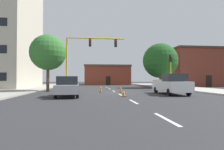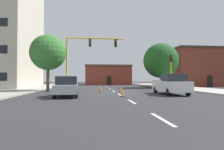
{
  "view_description": "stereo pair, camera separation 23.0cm",
  "coord_description": "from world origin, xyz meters",
  "px_view_note": "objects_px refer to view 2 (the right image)",
  "views": [
    {
      "loc": [
        -2.84,
        -20.93,
        1.52
      ],
      "look_at": [
        -0.07,
        3.86,
        2.04
      ],
      "focal_mm": 30.36,
      "sensor_mm": 36.0,
      "label": 1
    },
    {
      "loc": [
        -2.61,
        -20.95,
        1.52
      ],
      "look_at": [
        -0.07,
        3.86,
        2.04
      ],
      "focal_mm": 30.36,
      "sensor_mm": 36.0,
      "label": 2
    }
  ],
  "objects_px": {
    "traffic_cone_roadside_a": "(123,93)",
    "traffic_cone_roadside_b": "(120,89)",
    "traffic_cone_roadside_c": "(101,89)",
    "pickup_truck_white": "(171,84)",
    "traffic_signal_gantry": "(75,74)",
    "tree_left_near": "(48,53)",
    "traffic_light_pole_right": "(171,64)",
    "sedan_silver_near_left": "(67,86)",
    "tree_right_mid": "(161,61)"
  },
  "relations": [
    {
      "from": "traffic_signal_gantry",
      "to": "tree_left_near",
      "type": "height_order",
      "value": "tree_left_near"
    },
    {
      "from": "traffic_cone_roadside_c",
      "to": "tree_right_mid",
      "type": "bearing_deg",
      "value": 42.36
    },
    {
      "from": "traffic_signal_gantry",
      "to": "tree_left_near",
      "type": "distance_m",
      "value": 4.1
    },
    {
      "from": "traffic_cone_roadside_a",
      "to": "traffic_cone_roadside_c",
      "type": "bearing_deg",
      "value": 106.27
    },
    {
      "from": "traffic_signal_gantry",
      "to": "tree_left_near",
      "type": "relative_size",
      "value": 1.2
    },
    {
      "from": "sedan_silver_near_left",
      "to": "traffic_signal_gantry",
      "type": "bearing_deg",
      "value": 90.4
    },
    {
      "from": "sedan_silver_near_left",
      "to": "tree_right_mid",
      "type": "bearing_deg",
      "value": 46.97
    },
    {
      "from": "pickup_truck_white",
      "to": "sedan_silver_near_left",
      "type": "relative_size",
      "value": 1.18
    },
    {
      "from": "tree_right_mid",
      "to": "tree_left_near",
      "type": "bearing_deg",
      "value": -155.31
    },
    {
      "from": "traffic_light_pole_right",
      "to": "traffic_cone_roadside_b",
      "type": "height_order",
      "value": "traffic_light_pole_right"
    },
    {
      "from": "traffic_cone_roadside_a",
      "to": "traffic_signal_gantry",
      "type": "bearing_deg",
      "value": 120.06
    },
    {
      "from": "traffic_signal_gantry",
      "to": "traffic_cone_roadside_a",
      "type": "relative_size",
      "value": 13.63
    },
    {
      "from": "tree_right_mid",
      "to": "traffic_cone_roadside_c",
      "type": "relative_size",
      "value": 9.71
    },
    {
      "from": "tree_right_mid",
      "to": "sedan_silver_near_left",
      "type": "distance_m",
      "value": 20.72
    },
    {
      "from": "tree_right_mid",
      "to": "traffic_cone_roadside_c",
      "type": "xyz_separation_m",
      "value": [
        -10.77,
        -9.82,
        -4.28
      ]
    },
    {
      "from": "traffic_cone_roadside_b",
      "to": "traffic_cone_roadside_c",
      "type": "height_order",
      "value": "traffic_cone_roadside_c"
    },
    {
      "from": "traffic_cone_roadside_c",
      "to": "sedan_silver_near_left",
      "type": "bearing_deg",
      "value": -121.68
    },
    {
      "from": "traffic_cone_roadside_a",
      "to": "traffic_cone_roadside_b",
      "type": "relative_size",
      "value": 0.84
    },
    {
      "from": "tree_left_near",
      "to": "traffic_cone_roadside_b",
      "type": "height_order",
      "value": "tree_left_near"
    },
    {
      "from": "tree_right_mid",
      "to": "sedan_silver_near_left",
      "type": "xyz_separation_m",
      "value": [
        -13.9,
        -14.89,
        -3.78
      ]
    },
    {
      "from": "traffic_light_pole_right",
      "to": "pickup_truck_white",
      "type": "xyz_separation_m",
      "value": [
        -3.06,
        -7.0,
        -2.55
      ]
    },
    {
      "from": "traffic_light_pole_right",
      "to": "sedan_silver_near_left",
      "type": "distance_m",
      "value": 15.61
    },
    {
      "from": "traffic_cone_roadside_a",
      "to": "traffic_cone_roadside_b",
      "type": "height_order",
      "value": "traffic_cone_roadside_b"
    },
    {
      "from": "traffic_light_pole_right",
      "to": "traffic_cone_roadside_c",
      "type": "height_order",
      "value": "traffic_light_pole_right"
    },
    {
      "from": "tree_left_near",
      "to": "traffic_cone_roadside_b",
      "type": "relative_size",
      "value": 9.61
    },
    {
      "from": "tree_right_mid",
      "to": "traffic_light_pole_right",
      "type": "bearing_deg",
      "value": -98.48
    },
    {
      "from": "traffic_light_pole_right",
      "to": "sedan_silver_near_left",
      "type": "relative_size",
      "value": 1.04
    },
    {
      "from": "tree_right_mid",
      "to": "sedan_silver_near_left",
      "type": "relative_size",
      "value": 1.66
    },
    {
      "from": "tree_right_mid",
      "to": "tree_left_near",
      "type": "height_order",
      "value": "tree_right_mid"
    },
    {
      "from": "traffic_light_pole_right",
      "to": "traffic_cone_roadside_b",
      "type": "distance_m",
      "value": 8.83
    },
    {
      "from": "sedan_silver_near_left",
      "to": "traffic_cone_roadside_b",
      "type": "height_order",
      "value": "sedan_silver_near_left"
    },
    {
      "from": "traffic_light_pole_right",
      "to": "tree_right_mid",
      "type": "relative_size",
      "value": 0.63
    },
    {
      "from": "pickup_truck_white",
      "to": "sedan_silver_near_left",
      "type": "distance_m",
      "value": 9.95
    },
    {
      "from": "pickup_truck_white",
      "to": "traffic_cone_roadside_c",
      "type": "xyz_separation_m",
      "value": [
        -6.73,
        3.72,
        -0.59
      ]
    },
    {
      "from": "tree_left_near",
      "to": "traffic_cone_roadside_b",
      "type": "distance_m",
      "value": 9.87
    },
    {
      "from": "tree_left_near",
      "to": "tree_right_mid",
      "type": "bearing_deg",
      "value": 24.69
    },
    {
      "from": "traffic_light_pole_right",
      "to": "traffic_cone_roadside_c",
      "type": "bearing_deg",
      "value": -161.47
    },
    {
      "from": "tree_right_mid",
      "to": "tree_left_near",
      "type": "distance_m",
      "value": 18.81
    },
    {
      "from": "tree_right_mid",
      "to": "traffic_cone_roadside_b",
      "type": "bearing_deg",
      "value": -130.55
    },
    {
      "from": "pickup_truck_white",
      "to": "traffic_cone_roadside_c",
      "type": "height_order",
      "value": "pickup_truck_white"
    },
    {
      "from": "tree_right_mid",
      "to": "traffic_cone_roadside_a",
      "type": "relative_size",
      "value": 12.64
    },
    {
      "from": "traffic_signal_gantry",
      "to": "traffic_light_pole_right",
      "type": "height_order",
      "value": "traffic_signal_gantry"
    },
    {
      "from": "pickup_truck_white",
      "to": "tree_right_mid",
      "type": "bearing_deg",
      "value": 73.39
    },
    {
      "from": "traffic_cone_roadside_b",
      "to": "traffic_cone_roadside_c",
      "type": "relative_size",
      "value": 0.91
    },
    {
      "from": "tree_left_near",
      "to": "traffic_light_pole_right",
      "type": "bearing_deg",
      "value": 4.69
    },
    {
      "from": "traffic_signal_gantry",
      "to": "traffic_cone_roadside_a",
      "type": "distance_m",
      "value": 9.84
    },
    {
      "from": "pickup_truck_white",
      "to": "traffic_cone_roadside_b",
      "type": "distance_m",
      "value": 5.77
    },
    {
      "from": "traffic_signal_gantry",
      "to": "traffic_cone_roadside_c",
      "type": "distance_m",
      "value": 4.54
    },
    {
      "from": "tree_right_mid",
      "to": "traffic_cone_roadside_a",
      "type": "height_order",
      "value": "tree_right_mid"
    },
    {
      "from": "traffic_light_pole_right",
      "to": "tree_left_near",
      "type": "distance_m",
      "value": 16.21
    }
  ]
}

